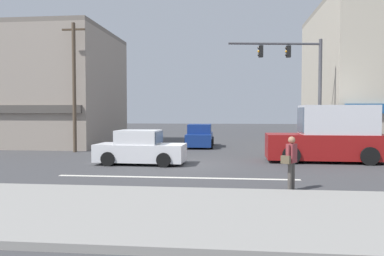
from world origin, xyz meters
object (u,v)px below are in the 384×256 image
Objects in this scene: sedan_crossing_leftbound at (140,149)px; pedestrian_foreground_with_bag at (291,160)px; traffic_light_mast at (302,78)px; utility_pole_near_left at (74,85)px; sedan_waiting_far at (200,137)px; box_truck_approaching_near at (330,136)px.

sedan_crossing_leftbound is 2.49× the size of pedestrian_foreground_with_bag.
utility_pole_near_left is at bearing 172.95° from traffic_light_mast.
sedan_waiting_far is at bearing 135.29° from traffic_light_mast.
pedestrian_foreground_with_bag is (-1.77, -8.27, -3.22)m from traffic_light_mast.
utility_pole_near_left is 8.94m from sedan_waiting_far.
traffic_light_mast is 3.71× the size of pedestrian_foreground_with_bag.
sedan_crossing_leftbound is 7.98m from pedestrian_foreground_with_bag.
utility_pole_near_left is 1.25× the size of traffic_light_mast.
sedan_waiting_far is 14.59m from pedestrian_foreground_with_bag.
box_truck_approaching_near reaches higher than sedan_waiting_far.
utility_pole_near_left is 15.28m from pedestrian_foreground_with_bag.
sedan_waiting_far is at bearing 106.08° from pedestrian_foreground_with_bag.
traffic_light_mast is at bearing -44.71° from sedan_waiting_far.
sedan_crossing_leftbound is 0.74× the size of box_truck_approaching_near.
traffic_light_mast is at bearing 129.34° from box_truck_approaching_near.
utility_pole_near_left is at bearing 138.70° from pedestrian_foreground_with_bag.
traffic_light_mast is 3.41m from box_truck_approaching_near.
utility_pole_near_left reaches higher than traffic_light_mast.
sedan_waiting_far is 1.00× the size of sedan_crossing_leftbound.
sedan_waiting_far is 0.74× the size of box_truck_approaching_near.
sedan_waiting_far is at bearing 29.90° from utility_pole_near_left.
pedestrian_foreground_with_bag is at bearing -41.30° from utility_pole_near_left.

